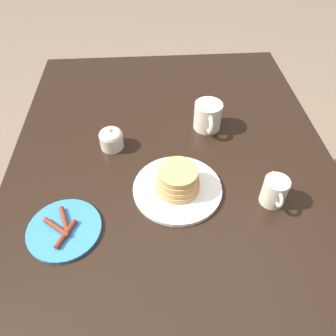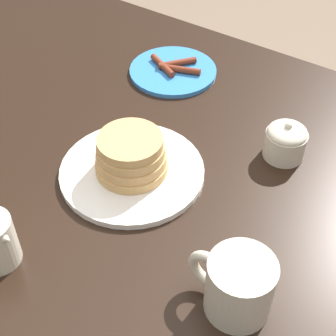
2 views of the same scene
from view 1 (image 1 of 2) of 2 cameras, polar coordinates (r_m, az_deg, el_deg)
name	(u,v)px [view 1 (image 1 of 2)]	position (r m, az deg, el deg)	size (l,w,h in m)	color
ground_plane	(172,288)	(1.60, 0.74, -20.17)	(8.00, 8.00, 0.00)	#7A6651
dining_table	(174,204)	(1.05, 1.06, -6.24)	(1.58, 1.03, 0.73)	black
pancake_plate	(178,183)	(0.94, 1.68, -2.72)	(0.26, 0.26, 0.08)	white
side_plate_bacon	(64,229)	(0.91, -17.65, -10.11)	(0.19, 0.19, 0.02)	#337AC6
coffee_mug	(208,116)	(1.14, 6.97, 8.95)	(0.13, 0.10, 0.10)	beige
creamer_pitcher	(274,191)	(0.95, 18.05, -3.75)	(0.11, 0.07, 0.09)	beige
sugar_bowl	(111,138)	(1.08, -9.85, 5.11)	(0.08, 0.08, 0.08)	beige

